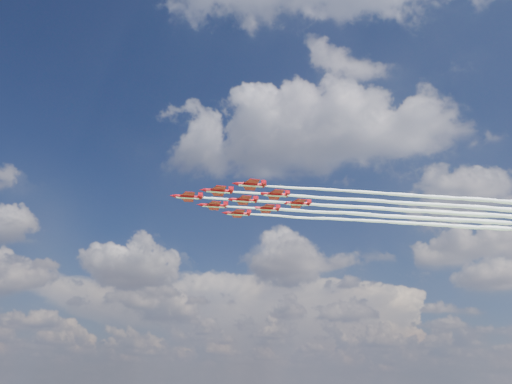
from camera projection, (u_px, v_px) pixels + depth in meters
The scene contains 9 objects.
jet_lead at pixel (346, 206), 173.92m from camera, with size 105.49×54.59×2.70m.
jet_row2_port at pixel (379, 201), 168.92m from camera, with size 105.49×54.59×2.70m.
jet_row2_starb at pixel (364, 214), 181.99m from camera, with size 105.49×54.59×2.70m.
jet_row3_port at pixel (415, 196), 163.92m from camera, with size 105.49×54.59×2.70m.
jet_row3_centre at pixel (396, 210), 176.99m from camera, with size 105.49×54.59×2.70m.
jet_row3_starb at pixel (380, 222), 190.06m from camera, with size 105.49×54.59×2.70m.
jet_row4_port at pixel (430, 204), 171.99m from camera, with size 105.49×54.59×2.70m.
jet_row4_starb at pixel (411, 217), 185.06m from camera, with size 105.49×54.59×2.70m.
jet_tail at pixel (445, 213), 180.06m from camera, with size 105.49×54.59×2.70m.
Camera 1 is at (53.44, -148.19, 23.12)m, focal length 35.00 mm.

